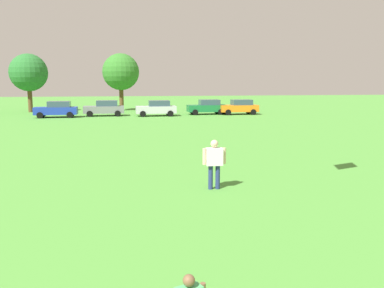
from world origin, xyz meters
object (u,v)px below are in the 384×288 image
parked_car_orange_4 (239,107)px  tree_center (29,73)px  parked_car_green_3 (207,107)px  tree_far_right (121,72)px  parked_car_blue_0 (57,109)px  parked_car_gray_1 (105,108)px  adult_bystander (214,160)px  parked_car_silver_2 (157,108)px

parked_car_orange_4 → tree_center: 25.83m
parked_car_green_3 → tree_center: 22.24m
tree_far_right → parked_car_green_3: bearing=-41.6°
parked_car_blue_0 → parked_car_gray_1: 4.96m
adult_bystander → parked_car_silver_2: bearing=88.9°
parked_car_silver_2 → parked_car_orange_4: bearing=-176.6°
adult_bystander → parked_car_green_3: size_ratio=0.40×
parked_car_gray_1 → parked_car_green_3: bearing=-179.0°
parked_car_blue_0 → parked_car_gray_1: bearing=-167.6°
parked_car_blue_0 → parked_car_gray_1: (4.85, 1.06, 0.00)m
parked_car_silver_2 → parked_car_orange_4: 9.49m
tree_far_right → parked_car_silver_2: bearing=-69.6°
parked_car_silver_2 → parked_car_green_3: same height
parked_car_green_3 → parked_car_orange_4: 3.67m
parked_car_silver_2 → tree_center: tree_center is taller
parked_car_gray_1 → parked_car_silver_2: bearing=168.8°
parked_car_gray_1 → adult_bystander: bearing=98.0°
adult_bystander → parked_car_silver_2: adult_bystander is taller
adult_bystander → tree_center: bearing=109.7°
adult_bystander → parked_car_orange_4: size_ratio=0.40×
parked_car_blue_0 → tree_center: bearing=-63.8°
tree_center → tree_far_right: 11.11m
adult_bystander → tree_far_right: tree_far_right is taller
parked_car_blue_0 → tree_far_right: (6.76, 9.73, 4.08)m
parked_car_green_3 → parked_car_gray_1: bearing=1.0°
parked_car_silver_2 → tree_center: (-14.70, 8.76, 3.93)m
parked_car_green_3 → parked_car_blue_0: bearing=4.5°
parked_car_blue_0 → tree_center: size_ratio=0.61×
parked_car_gray_1 → tree_far_right: tree_far_right is taller
parked_car_orange_4 → adult_bystander: bearing=71.8°
parked_car_blue_0 → parked_car_green_3: 16.33m
parked_car_gray_1 → parked_car_orange_4: bearing=178.0°
parked_car_silver_2 → parked_car_green_3: (5.88, 1.31, 0.00)m
parked_car_blue_0 → tree_far_right: size_ratio=0.59×
adult_bystander → parked_car_orange_4: adult_bystander is taller
parked_car_gray_1 → tree_far_right: size_ratio=0.59×
adult_bystander → parked_car_silver_2: 31.21m
adult_bystander → parked_car_blue_0: bearing=107.5°
parked_car_gray_1 → parked_car_green_3: same height
adult_bystander → parked_car_blue_0: size_ratio=0.40×
parked_car_blue_0 → parked_car_silver_2: same height
parked_car_silver_2 → parked_car_green_3: size_ratio=1.00×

